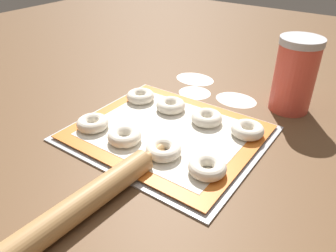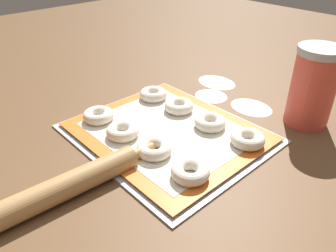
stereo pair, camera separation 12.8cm
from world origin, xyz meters
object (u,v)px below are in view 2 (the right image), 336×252
bagel_front_far_left (98,115)px  bagel_back_mid_left (179,106)px  rolling_pin (61,189)px  bagel_back_far_left (153,94)px  baking_tray (168,133)px  bagel_back_mid_right (210,122)px  bagel_back_far_right (248,139)px  flour_canister (313,87)px  bagel_front_mid_left (123,131)px  bagel_front_mid_right (154,149)px  bagel_front_far_right (190,171)px

bagel_front_far_left → bagel_back_mid_left: size_ratio=1.00×
rolling_pin → bagel_back_far_left: bearing=115.9°
baking_tray → bagel_back_mid_right: 0.10m
bagel_back_mid_right → bagel_back_far_right: (0.10, 0.01, 0.00)m
flour_canister → bagel_back_mid_right: bearing=-122.7°
flour_canister → rolling_pin: (-0.15, -0.54, -0.07)m
bagel_front_mid_left → bagel_front_mid_right: bearing=4.9°
bagel_front_mid_right → bagel_front_far_right: 0.10m
baking_tray → bagel_back_far_left: bearing=151.3°
bagel_back_mid_left → bagel_front_mid_right: bearing=-59.4°
baking_tray → bagel_front_far_left: bearing=-148.7°
baking_tray → bagel_front_far_left: 0.17m
baking_tray → bagel_back_mid_left: (-0.05, 0.08, 0.02)m
bagel_back_mid_left → bagel_back_mid_right: same height
bagel_back_mid_left → bagel_back_far_right: same height
bagel_front_far_right → flour_canister: flour_canister is taller
baking_tray → bagel_back_far_left: 0.16m
bagel_back_mid_left → bagel_back_far_right: size_ratio=1.00×
flour_canister → bagel_front_mid_left: bearing=-122.2°
bagel_front_mid_right → bagel_back_mid_left: (-0.09, 0.16, 0.00)m
bagel_back_mid_right → rolling_pin: bearing=-94.4°
bagel_front_mid_left → bagel_back_far_right: size_ratio=1.00×
bagel_back_far_right → bagel_front_far_right: bearing=-92.5°
bagel_front_far_right → bagel_back_mid_right: bearing=120.0°
bagel_back_far_left → bagel_back_mid_right: bearing=0.6°
bagel_front_mid_left → bagel_back_mid_left: size_ratio=1.00×
bagel_front_mid_right → bagel_front_far_right: (0.10, 0.00, 0.00)m
bagel_back_far_left → bagel_front_far_left: bearing=-90.3°
bagel_front_mid_right → bagel_back_mid_right: bearing=87.4°
bagel_back_far_right → flour_canister: 0.20m
bagel_back_far_left → rolling_pin: 0.38m
bagel_front_far_left → bagel_back_far_left: size_ratio=1.00×
bagel_front_far_right → bagel_front_mid_left: bearing=-176.9°
bagel_front_far_left → bagel_back_far_right: same height
rolling_pin → baking_tray: bearing=95.3°
bagel_back_mid_right → rolling_pin: size_ratio=0.18×
flour_canister → rolling_pin: bearing=-105.7°
baking_tray → bagel_back_mid_left: bagel_back_mid_left is taller
bagel_back_far_left → bagel_front_mid_left: bearing=-60.6°
bagel_front_mid_right → bagel_front_far_right: bearing=1.3°
bagel_front_mid_left → bagel_front_far_right: 0.19m
bagel_back_far_right → flour_canister: flour_canister is taller
bagel_front_far_left → rolling_pin: bearing=-46.9°
bagel_back_mid_right → bagel_back_far_right: size_ratio=1.00×
bagel_back_far_left → rolling_pin: bearing=-64.1°
bagel_front_far_right → bagel_front_far_left: bearing=-177.6°
bagel_front_far_left → bagel_front_mid_left: (0.09, 0.00, 0.00)m
bagel_back_far_left → bagel_back_mid_left: 0.09m
bagel_back_mid_left → bagel_front_mid_left: bearing=-90.0°
baking_tray → bagel_back_mid_right: size_ratio=5.75×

